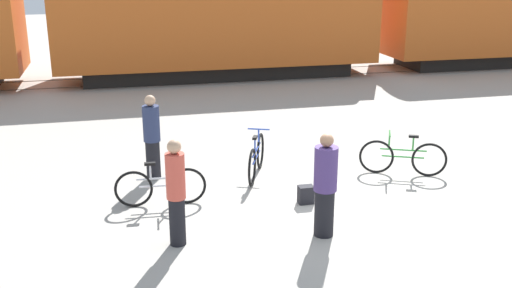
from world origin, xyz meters
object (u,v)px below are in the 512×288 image
backpack (306,195)px  bicycle_blue (256,158)px  person_in_red (176,192)px  freight_train (217,6)px  person_in_purple (325,186)px  bicycle_green (403,157)px  person_in_navy (152,137)px  bicycle_silver (161,186)px

backpack → bicycle_blue: bearing=109.4°
person_in_red → backpack: size_ratio=5.14×
person_in_red → freight_train: bearing=-122.9°
person_in_purple → person_in_red: (-2.37, 0.22, 0.02)m
bicycle_blue → bicycle_green: size_ratio=1.04×
bicycle_blue → person_in_purple: size_ratio=0.99×
person_in_purple → bicycle_blue: bearing=29.0°
person_in_navy → backpack: bearing=-140.2°
freight_train → person_in_navy: 10.86m
bicycle_green → person_in_purple: (-2.55, -2.29, 0.48)m
bicycle_silver → bicycle_green: 5.06m
person_in_navy → person_in_red: bearing=169.7°
freight_train → bicycle_silver: (-3.11, -11.73, -2.23)m
person_in_purple → person_in_red: person_in_red is taller
person_in_navy → person_in_purple: bearing=-155.9°
freight_train → backpack: (-0.50, -12.25, -2.43)m
bicycle_blue → person_in_navy: 2.18m
bicycle_blue → backpack: 1.71m
bicycle_silver → person_in_red: size_ratio=0.96×
bicycle_silver → bicycle_green: bearing=5.0°
bicycle_silver → person_in_purple: person_in_purple is taller
person_in_navy → backpack: 3.39m
bicycle_blue → bicycle_silver: size_ratio=1.03×
person_in_purple → bicycle_silver: bearing=73.8°
bicycle_silver → person_in_purple: 3.15m
person_in_navy → person_in_purple: size_ratio=1.00×
bicycle_blue → bicycle_silver: (-2.06, -1.07, -0.03)m
person_in_purple → person_in_red: size_ratio=1.00×
freight_train → bicycle_green: size_ratio=22.22×
bicycle_green → freight_train: bearing=99.7°
bicycle_blue → bicycle_green: 3.05m
freight_train → backpack: 12.50m
bicycle_silver → backpack: bearing=-11.4°
person_in_navy → backpack: person_in_navy is taller
bicycle_silver → bicycle_green: size_ratio=1.01×
person_in_navy → backpack: size_ratio=5.15×
bicycle_blue → person_in_navy: person_in_navy is taller
bicycle_green → person_in_navy: (-5.07, 1.03, 0.50)m
bicycle_green → person_in_navy: person_in_navy is taller
freight_train → bicycle_silver: bearing=-104.9°
bicycle_silver → backpack: size_ratio=4.91×
bicycle_silver → person_in_purple: (2.50, -1.85, 0.50)m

